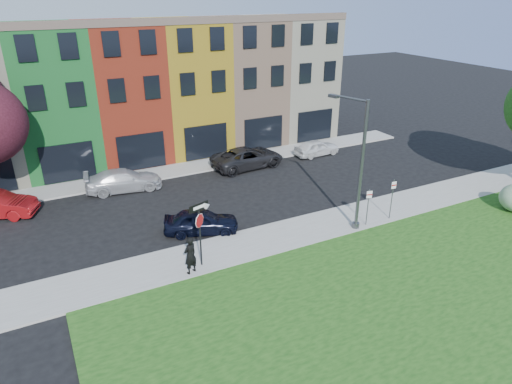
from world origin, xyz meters
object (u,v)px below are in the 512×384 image
stop_sign (200,222)px  street_lamp (358,166)px  sedan_near (201,221)px  man (190,255)px

stop_sign → street_lamp: street_lamp is taller
sedan_near → street_lamp: street_lamp is taller
stop_sign → sedan_near: 3.84m
man → sedan_near: bearing=-140.4°
street_lamp → sedan_near: bearing=139.1°
sedan_near → street_lamp: bearing=-92.6°
street_lamp → man: bearing=164.0°
street_lamp → stop_sign: bearing=161.7°
sedan_near → street_lamp: 8.93m
stop_sign → street_lamp: 8.99m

